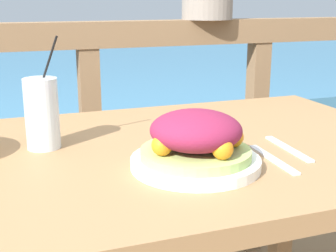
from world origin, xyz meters
The scene contains 7 objects.
patio_table centered at (0.00, 0.00, 0.65)m, with size 1.30×0.78×0.75m.
railing_fence centered at (0.00, 0.69, 0.69)m, with size 2.80×0.08×0.99m.
sea_backdrop centered at (0.00, 3.19, 0.26)m, with size 12.00×4.00×0.52m.
salad_plate centered at (0.05, -0.14, 0.80)m, with size 0.25×0.25×0.11m.
drink_glass centered at (-0.21, 0.09, 0.83)m, with size 0.08×0.07×0.24m.
fork centered at (0.22, -0.16, 0.75)m, with size 0.02×0.18×0.00m.
knife centered at (0.29, -0.11, 0.75)m, with size 0.03×0.18×0.00m.
Camera 1 is at (-0.29, -0.93, 1.07)m, focal length 50.00 mm.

